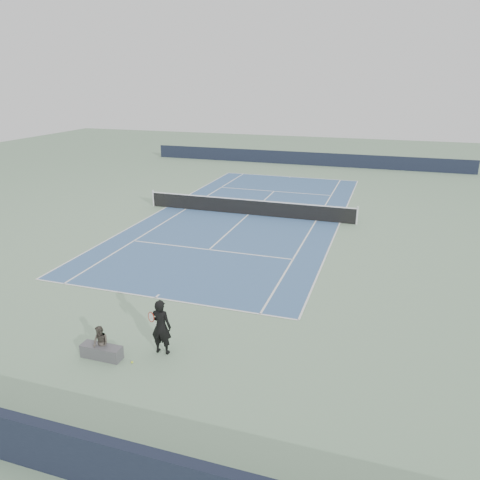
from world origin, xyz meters
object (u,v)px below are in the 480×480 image
(tennis_player, at_px, (161,327))
(tennis_ball, at_px, (132,362))
(spectator_bench, at_px, (101,347))
(tennis_net, at_px, (248,207))

(tennis_player, height_order, tennis_ball, tennis_player)
(tennis_player, bearing_deg, tennis_ball, -126.15)
(tennis_ball, height_order, spectator_bench, spectator_bench)
(tennis_player, xyz_separation_m, tennis_ball, (-0.58, -0.80, -0.85))
(tennis_net, relative_size, tennis_ball, 192.80)
(tennis_net, distance_m, tennis_ball, 15.96)
(tennis_player, relative_size, tennis_ball, 26.23)
(tennis_player, bearing_deg, tennis_net, 97.34)
(tennis_player, distance_m, tennis_ball, 1.30)
(spectator_bench, bearing_deg, tennis_net, 91.34)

